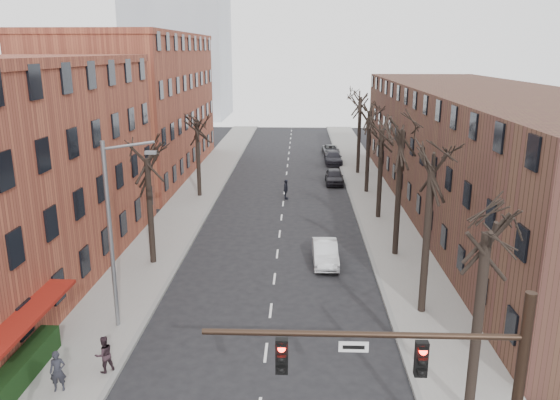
# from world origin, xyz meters

# --- Properties ---
(sidewalk_left) EXTENTS (4.00, 90.00, 0.15)m
(sidewalk_left) POSITION_xyz_m (-8.00, 35.00, 0.07)
(sidewalk_left) COLOR gray
(sidewalk_left) RESTS_ON ground
(sidewalk_right) EXTENTS (4.00, 90.00, 0.15)m
(sidewalk_right) POSITION_xyz_m (8.00, 35.00, 0.07)
(sidewalk_right) COLOR gray
(sidewalk_right) RESTS_ON ground
(building_left_far) EXTENTS (12.00, 28.00, 14.00)m
(building_left_far) POSITION_xyz_m (-16.00, 44.00, 7.00)
(building_left_far) COLOR brown
(building_left_far) RESTS_ON ground
(building_right) EXTENTS (12.00, 50.00, 10.00)m
(building_right) POSITION_xyz_m (16.00, 30.00, 5.00)
(building_right) COLOR #482E21
(building_right) RESTS_ON ground
(awning_left) EXTENTS (1.20, 7.00, 0.15)m
(awning_left) POSITION_xyz_m (-9.40, 6.00, 0.00)
(awning_left) COLOR maroon
(awning_left) RESTS_ON ground
(hedge) EXTENTS (0.80, 6.00, 1.00)m
(hedge) POSITION_xyz_m (-9.50, 5.00, 0.65)
(hedge) COLOR black
(hedge) RESTS_ON sidewalk_left
(tree_right_b) EXTENTS (5.20, 5.20, 10.80)m
(tree_right_b) POSITION_xyz_m (7.60, 12.00, 0.00)
(tree_right_b) COLOR black
(tree_right_b) RESTS_ON ground
(tree_right_c) EXTENTS (5.20, 5.20, 11.60)m
(tree_right_c) POSITION_xyz_m (7.60, 20.00, 0.00)
(tree_right_c) COLOR black
(tree_right_c) RESTS_ON ground
(tree_right_d) EXTENTS (5.20, 5.20, 10.00)m
(tree_right_d) POSITION_xyz_m (7.60, 28.00, 0.00)
(tree_right_d) COLOR black
(tree_right_d) RESTS_ON ground
(tree_right_e) EXTENTS (5.20, 5.20, 10.80)m
(tree_right_e) POSITION_xyz_m (7.60, 36.00, 0.00)
(tree_right_e) COLOR black
(tree_right_e) RESTS_ON ground
(tree_right_f) EXTENTS (5.20, 5.20, 11.60)m
(tree_right_f) POSITION_xyz_m (7.60, 44.00, 0.00)
(tree_right_f) COLOR black
(tree_right_f) RESTS_ON ground
(tree_left_a) EXTENTS (5.20, 5.20, 9.50)m
(tree_left_a) POSITION_xyz_m (-7.60, 18.00, 0.00)
(tree_left_a) COLOR black
(tree_left_a) RESTS_ON ground
(tree_left_b) EXTENTS (5.20, 5.20, 9.50)m
(tree_left_b) POSITION_xyz_m (-7.60, 34.00, 0.00)
(tree_left_b) COLOR black
(tree_left_b) RESTS_ON ground
(signal_mast_arm) EXTENTS (8.14, 0.30, 7.20)m
(signal_mast_arm) POSITION_xyz_m (5.45, -1.00, 4.40)
(signal_mast_arm) COLOR black
(signal_mast_arm) RESTS_ON ground
(streetlight) EXTENTS (2.45, 0.22, 9.03)m
(streetlight) POSITION_xyz_m (-7.03, 10.00, 5.01)
(streetlight) COLOR slate
(streetlight) RESTS_ON ground
(silver_sedan) EXTENTS (1.57, 4.27, 1.40)m
(silver_sedan) POSITION_xyz_m (3.04, 18.51, 0.70)
(silver_sedan) COLOR silver
(silver_sedan) RESTS_ON ground
(parked_car_near) EXTENTS (1.73, 4.29, 1.46)m
(parked_car_near) POSITION_xyz_m (4.82, 39.50, 0.73)
(parked_car_near) COLOR black
(parked_car_near) RESTS_ON ground
(parked_car_mid) EXTENTS (1.98, 4.84, 1.40)m
(parked_car_mid) POSITION_xyz_m (5.30, 49.37, 0.70)
(parked_car_mid) COLOR black
(parked_car_mid) RESTS_ON ground
(parked_car_far) EXTENTS (2.16, 4.34, 1.18)m
(parked_car_far) POSITION_xyz_m (5.30, 55.08, 0.59)
(parked_car_far) COLOR #4F5256
(parked_car_far) RESTS_ON ground
(pedestrian_a) EXTENTS (0.68, 0.54, 1.64)m
(pedestrian_a) POSITION_xyz_m (-7.77, 4.77, 0.97)
(pedestrian_a) COLOR black
(pedestrian_a) RESTS_ON sidewalk_left
(pedestrian_b) EXTENTS (0.96, 0.94, 1.56)m
(pedestrian_b) POSITION_xyz_m (-6.44, 6.09, 0.93)
(pedestrian_b) COLOR black
(pedestrian_b) RESTS_ON sidewalk_left
(pedestrian_crossing) EXTENTS (0.52, 1.07, 1.77)m
(pedestrian_crossing) POSITION_xyz_m (0.19, 33.52, 0.88)
(pedestrian_crossing) COLOR black
(pedestrian_crossing) RESTS_ON ground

